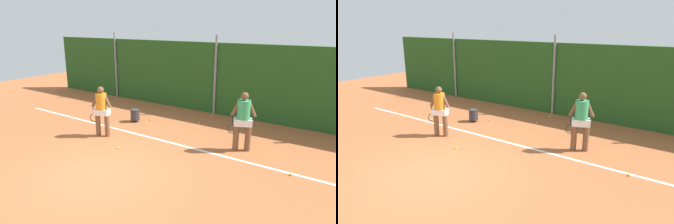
% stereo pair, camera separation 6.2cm
% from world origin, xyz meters
% --- Properties ---
extents(ground_plane, '(30.32, 30.32, 0.00)m').
position_xyz_m(ground_plane, '(0.00, 2.00, 0.00)').
color(ground_plane, '#A85B33').
extents(hedge_fence_backdrop, '(19.71, 0.25, 3.01)m').
position_xyz_m(hedge_fence_backdrop, '(0.00, 6.80, 1.51)').
color(hedge_fence_backdrop, '#23511E').
rests_on(hedge_fence_backdrop, ground_plane).
extents(fence_post_left, '(0.10, 0.10, 3.34)m').
position_xyz_m(fence_post_left, '(-5.68, 6.62, 1.67)').
color(fence_post_left, gray).
rests_on(fence_post_left, ground_plane).
extents(fence_post_center, '(0.10, 0.10, 3.34)m').
position_xyz_m(fence_post_center, '(0.00, 6.62, 1.67)').
color(fence_post_center, gray).
rests_on(fence_post_center, ground_plane).
extents(court_baseline_paint, '(14.40, 0.10, 0.01)m').
position_xyz_m(court_baseline_paint, '(0.00, 2.79, 0.00)').
color(court_baseline_paint, white).
rests_on(court_baseline_paint, ground_plane).
extents(player_foreground_near, '(0.75, 0.45, 1.74)m').
position_xyz_m(player_foreground_near, '(-1.96, 2.00, 0.98)').
color(player_foreground_near, brown).
rests_on(player_foreground_near, ground_plane).
extents(player_midcourt, '(0.75, 0.51, 1.83)m').
position_xyz_m(player_midcourt, '(2.47, 3.52, 1.03)').
color(player_midcourt, brown).
rests_on(player_midcourt, ground_plane).
extents(ball_hopper, '(0.36, 0.36, 0.51)m').
position_xyz_m(ball_hopper, '(-2.09, 3.86, 0.29)').
color(ball_hopper, '#2D2D33').
rests_on(ball_hopper, ground_plane).
extents(tennis_ball_0, '(0.07, 0.07, 0.07)m').
position_xyz_m(tennis_ball_0, '(4.17, 2.68, 0.03)').
color(tennis_ball_0, '#CCDB33').
rests_on(tennis_ball_0, ground_plane).
extents(tennis_ball_1, '(0.07, 0.07, 0.07)m').
position_xyz_m(tennis_ball_1, '(-0.73, 1.44, 0.03)').
color(tennis_ball_1, '#CCDB33').
rests_on(tennis_ball_1, ground_plane).
extents(tennis_ball_2, '(0.07, 0.07, 0.07)m').
position_xyz_m(tennis_ball_2, '(0.13, 5.07, 0.03)').
color(tennis_ball_2, '#CCDB33').
rests_on(tennis_ball_2, ground_plane).
extents(tennis_ball_3, '(0.07, 0.07, 0.07)m').
position_xyz_m(tennis_ball_3, '(-3.54, 2.97, 0.03)').
color(tennis_ball_3, '#CCDB33').
rests_on(tennis_ball_3, ground_plane).
extents(tennis_ball_5, '(0.07, 0.07, 0.07)m').
position_xyz_m(tennis_ball_5, '(-1.67, 4.33, 0.03)').
color(tennis_ball_5, '#CCDB33').
rests_on(tennis_ball_5, ground_plane).
extents(tennis_ball_6, '(0.07, 0.07, 0.07)m').
position_xyz_m(tennis_ball_6, '(0.15, 6.14, 0.03)').
color(tennis_ball_6, '#CCDB33').
rests_on(tennis_ball_6, ground_plane).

